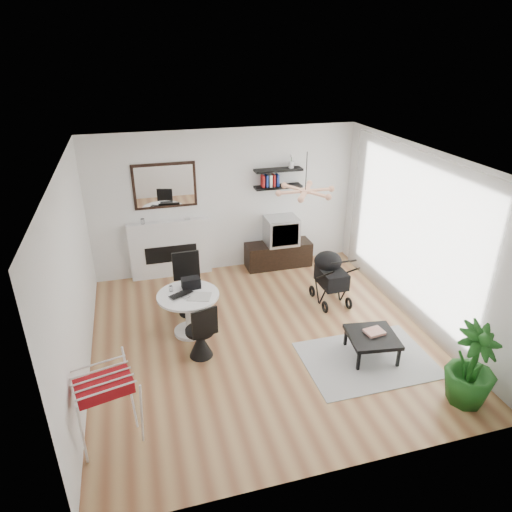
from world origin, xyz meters
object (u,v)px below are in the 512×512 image
object	(u,v)px
stroller	(330,279)
potted_plant	(472,366)
tv_console	(278,254)
coffee_table	(372,337)
fireplace	(170,242)
drying_rack	(108,409)
crt_tv	(281,230)
dining_table	(189,308)

from	to	relation	value
stroller	potted_plant	distance (m)	2.79
tv_console	coffee_table	distance (m)	3.14
fireplace	stroller	distance (m)	3.03
fireplace	drying_rack	world-z (taller)	fireplace
stroller	crt_tv	bearing A→B (deg)	103.07
crt_tv	dining_table	world-z (taller)	crt_tv
tv_console	drying_rack	world-z (taller)	drying_rack
tv_console	potted_plant	bearing A→B (deg)	-75.99
crt_tv	coffee_table	world-z (taller)	crt_tv
fireplace	potted_plant	world-z (taller)	fireplace
drying_rack	stroller	bearing A→B (deg)	18.81
fireplace	drying_rack	distance (m)	4.08
fireplace	coffee_table	xyz separation A→B (m)	(2.44, -3.28, -0.37)
stroller	potted_plant	size ratio (longest dim) A/B	0.90
stroller	fireplace	bearing A→B (deg)	145.31
dining_table	coffee_table	world-z (taller)	dining_table
fireplace	crt_tv	size ratio (longest dim) A/B	3.52
dining_table	fireplace	bearing A→B (deg)	91.62
fireplace	drying_rack	xyz separation A→B (m)	(-1.08, -3.93, -0.18)
dining_table	stroller	world-z (taller)	stroller
stroller	potted_plant	world-z (taller)	potted_plant
tv_console	crt_tv	world-z (taller)	crt_tv
dining_table	stroller	distance (m)	2.47
tv_console	stroller	xyz separation A→B (m)	(0.42, -1.52, 0.17)
stroller	coffee_table	xyz separation A→B (m)	(-0.06, -1.59, -0.10)
tv_console	stroller	size ratio (longest dim) A/B	1.34
dining_table	drying_rack	bearing A→B (deg)	-120.63
fireplace	tv_console	size ratio (longest dim) A/B	1.67
fireplace	potted_plant	xyz separation A→B (m)	(3.14, -4.40, -0.15)
drying_rack	stroller	world-z (taller)	drying_rack
fireplace	potted_plant	bearing A→B (deg)	-54.50
fireplace	tv_console	world-z (taller)	fireplace
fireplace	stroller	xyz separation A→B (m)	(2.50, -1.68, -0.27)
coffee_table	potted_plant	size ratio (longest dim) A/B	0.70
fireplace	coffee_table	world-z (taller)	fireplace
tv_console	stroller	world-z (taller)	stroller
stroller	coffee_table	bearing A→B (deg)	-92.78
fireplace	tv_console	bearing A→B (deg)	-4.39
fireplace	crt_tv	distance (m)	2.13
fireplace	potted_plant	size ratio (longest dim) A/B	2.02
fireplace	dining_table	world-z (taller)	fireplace
tv_console	dining_table	bearing A→B (deg)	-137.53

